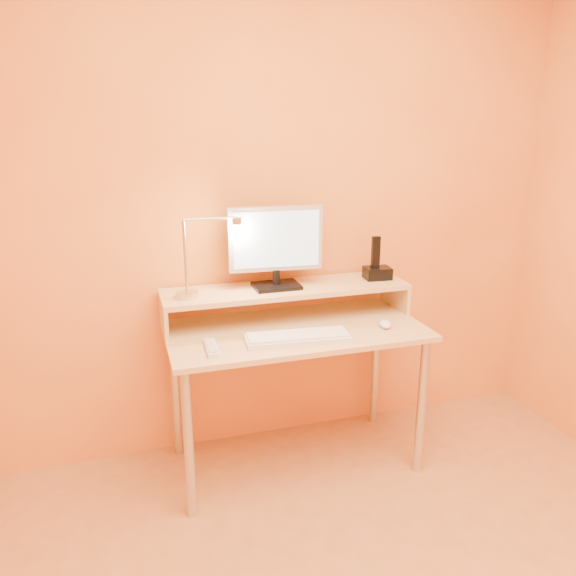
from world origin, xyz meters
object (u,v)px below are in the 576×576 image
object	(u,v)px
mouse	(385,324)
remote_control	(211,348)
lamp_base	(187,295)
keyboard	(298,338)
monitor_panel	(276,239)
phone_dock	(377,273)

from	to	relation	value
mouse	remote_control	distance (m)	0.83
lamp_base	mouse	world-z (taller)	lamp_base
keyboard	mouse	distance (m)	0.45
monitor_panel	mouse	xyz separation A→B (m)	(0.46, -0.27, -0.38)
phone_dock	mouse	xyz separation A→B (m)	(-0.08, -0.26, -0.17)
lamp_base	remote_control	world-z (taller)	lamp_base
mouse	remote_control	bearing A→B (deg)	-161.89
lamp_base	phone_dock	xyz separation A→B (m)	(0.97, 0.03, 0.02)
keyboard	phone_dock	bearing A→B (deg)	35.18
mouse	monitor_panel	bearing A→B (deg)	165.16
phone_dock	mouse	world-z (taller)	phone_dock
lamp_base	remote_control	bearing A→B (deg)	-77.15
remote_control	keyboard	bearing A→B (deg)	1.40
lamp_base	keyboard	size ratio (longest dim) A/B	0.22
phone_dock	keyboard	world-z (taller)	phone_dock
keyboard	remote_control	size ratio (longest dim) A/B	2.57
monitor_panel	keyboard	world-z (taller)	monitor_panel
monitor_panel	keyboard	xyz separation A→B (m)	(0.01, -0.31, -0.39)
monitor_panel	keyboard	bearing A→B (deg)	-83.51
monitor_panel	remote_control	world-z (taller)	monitor_panel
phone_dock	mouse	size ratio (longest dim) A/B	1.32
lamp_base	phone_dock	distance (m)	0.97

